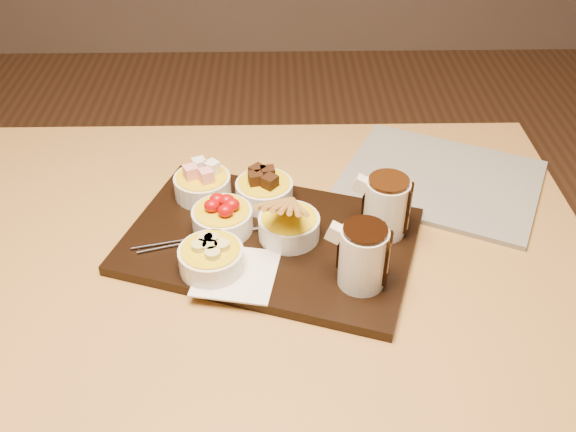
{
  "coord_description": "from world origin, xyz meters",
  "views": [
    {
      "loc": [
        0.08,
        -0.8,
        1.44
      ],
      "look_at": [
        0.09,
        0.01,
        0.81
      ],
      "focal_mm": 40.0,
      "sensor_mm": 36.0,
      "label": 1
    }
  ],
  "objects_px": {
    "dining_table": "(234,291)",
    "newspaper": "(441,180)",
    "pitcher_dark_chocolate": "(363,258)",
    "pitcher_milk_chocolate": "(386,207)",
    "serving_board": "(270,241)",
    "bowl_strawberries": "(222,220)"
  },
  "relations": [
    {
      "from": "dining_table",
      "to": "newspaper",
      "type": "height_order",
      "value": "newspaper"
    },
    {
      "from": "dining_table",
      "to": "pitcher_dark_chocolate",
      "type": "height_order",
      "value": "pitcher_dark_chocolate"
    },
    {
      "from": "serving_board",
      "to": "pitcher_dark_chocolate",
      "type": "relative_size",
      "value": 4.74
    },
    {
      "from": "serving_board",
      "to": "pitcher_milk_chocolate",
      "type": "bearing_deg",
      "value": 21.8
    },
    {
      "from": "dining_table",
      "to": "pitcher_dark_chocolate",
      "type": "bearing_deg",
      "value": -26.99
    },
    {
      "from": "dining_table",
      "to": "pitcher_milk_chocolate",
      "type": "bearing_deg",
      "value": 3.87
    },
    {
      "from": "pitcher_dark_chocolate",
      "to": "pitcher_milk_chocolate",
      "type": "xyz_separation_m",
      "value": [
        0.05,
        0.12,
        0.0
      ]
    },
    {
      "from": "pitcher_milk_chocolate",
      "to": "newspaper",
      "type": "height_order",
      "value": "pitcher_milk_chocolate"
    },
    {
      "from": "dining_table",
      "to": "pitcher_dark_chocolate",
      "type": "relative_size",
      "value": 12.36
    },
    {
      "from": "dining_table",
      "to": "bowl_strawberries",
      "type": "relative_size",
      "value": 12.0
    },
    {
      "from": "dining_table",
      "to": "serving_board",
      "type": "xyz_separation_m",
      "value": [
        0.06,
        0.01,
        0.11
      ]
    },
    {
      "from": "dining_table",
      "to": "newspaper",
      "type": "xyz_separation_m",
      "value": [
        0.39,
        0.18,
        0.1
      ]
    },
    {
      "from": "serving_board",
      "to": "pitcher_dark_chocolate",
      "type": "xyz_separation_m",
      "value": [
        0.14,
        -0.11,
        0.06
      ]
    },
    {
      "from": "serving_board",
      "to": "bowl_strawberries",
      "type": "distance_m",
      "value": 0.08
    },
    {
      "from": "pitcher_dark_chocolate",
      "to": "pitcher_milk_chocolate",
      "type": "distance_m",
      "value": 0.13
    },
    {
      "from": "pitcher_dark_chocolate",
      "to": "newspaper",
      "type": "relative_size",
      "value": 0.28
    },
    {
      "from": "bowl_strawberries",
      "to": "serving_board",
      "type": "bearing_deg",
      "value": -14.88
    },
    {
      "from": "serving_board",
      "to": "bowl_strawberries",
      "type": "bearing_deg",
      "value": -176.42
    },
    {
      "from": "pitcher_milk_chocolate",
      "to": "dining_table",
      "type": "bearing_deg",
      "value": -157.67
    },
    {
      "from": "serving_board",
      "to": "newspaper",
      "type": "bearing_deg",
      "value": 47.12
    },
    {
      "from": "serving_board",
      "to": "pitcher_milk_chocolate",
      "type": "height_order",
      "value": "pitcher_milk_chocolate"
    },
    {
      "from": "pitcher_dark_chocolate",
      "to": "pitcher_milk_chocolate",
      "type": "bearing_deg",
      "value": 85.6
    }
  ]
}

